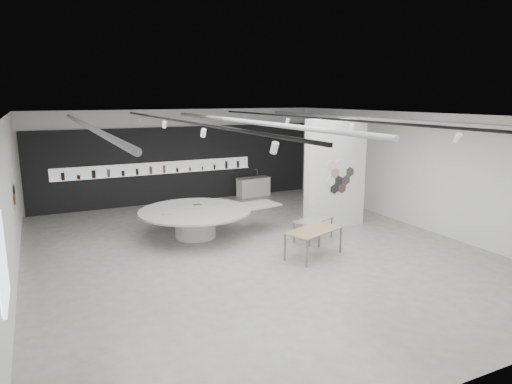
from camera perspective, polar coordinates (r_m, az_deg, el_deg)
name	(u,v)px	position (r m, az deg, el deg)	size (l,w,h in m)	color
room	(250,179)	(12.58, -0.81, 1.66)	(12.02, 14.02, 3.82)	#A09F97
back_wall_display	(179,165)	(19.10, -9.63, 3.37)	(11.80, 0.27, 3.10)	black
partition_column	(335,174)	(15.28, 9.89, 2.25)	(2.20, 0.38, 3.60)	white
display_island	(198,219)	(14.29, -7.31, -3.37)	(4.80, 3.99, 0.89)	white
sample_table_wood	(314,232)	(12.50, 7.22, -4.96)	(1.81, 1.33, 0.76)	#9D7951
sample_table_stone	(313,221)	(13.96, 7.19, -3.61)	(1.43, 1.10, 0.66)	gray
kitchen_counter	(253,187)	(20.03, -0.33, 0.67)	(1.52, 0.71, 1.16)	white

